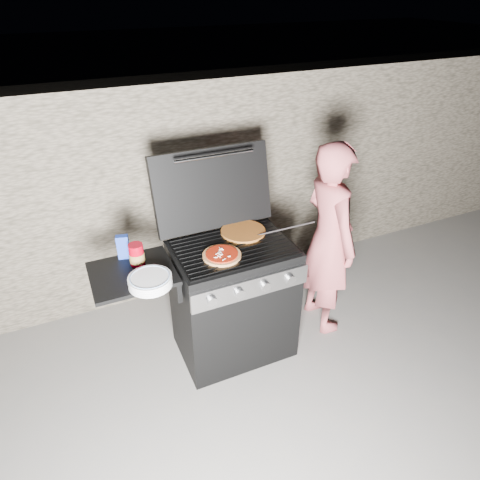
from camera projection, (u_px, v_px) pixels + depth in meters
name	position (u px, v px, depth m)	size (l,w,h in m)	color
ground	(234.00, 346.00, 3.30)	(50.00, 50.00, 0.00)	#63605C
stone_wall	(185.00, 188.00, 3.65)	(8.00, 0.35, 1.80)	#756957
gas_grill	(201.00, 310.00, 2.98)	(1.34, 0.79, 0.91)	black
pizza_topped	(222.00, 255.00, 2.72)	(0.25, 0.25, 0.03)	#B27538
pizza_plain	(243.00, 231.00, 2.98)	(0.31, 0.31, 0.02)	orange
sauce_jar	(137.00, 254.00, 2.63)	(0.09, 0.09, 0.14)	#9B0212
blue_carton	(123.00, 247.00, 2.69)	(0.07, 0.04, 0.16)	#1A349C
plate_stack	(150.00, 281.00, 2.47)	(0.25, 0.25, 0.06)	white
person	(328.00, 240.00, 3.18)	(0.56, 0.36, 1.52)	#B14F53
tongs	(285.00, 229.00, 2.94)	(0.01, 0.01, 0.43)	black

